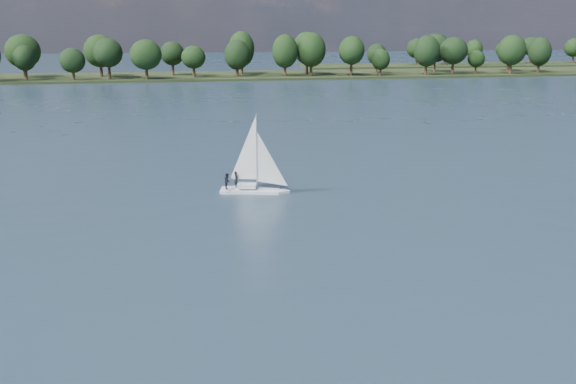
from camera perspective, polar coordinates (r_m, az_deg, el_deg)
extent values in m
plane|color=#233342|center=(113.54, -5.53, 6.12)|extent=(700.00, 700.00, 0.00)
cube|color=black|center=(224.70, -8.47, 10.06)|extent=(660.00, 40.00, 1.50)
cube|color=black|center=(321.59, 21.34, 10.49)|extent=(220.00, 30.00, 1.40)
cube|color=silver|center=(64.76, -3.25, -0.04)|extent=(6.59, 3.36, 0.75)
cube|color=silver|center=(64.58, -3.26, 0.60)|extent=(2.09, 1.57, 0.47)
cylinder|color=#AFAFB6|center=(63.84, -3.30, 3.66)|extent=(0.11, 0.11, 7.47)
imported|color=black|center=(64.60, -4.63, 1.14)|extent=(0.47, 0.64, 1.61)
imported|color=black|center=(63.86, -5.40, 0.96)|extent=(0.71, 0.86, 1.61)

